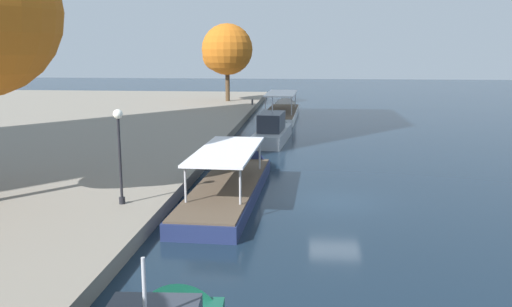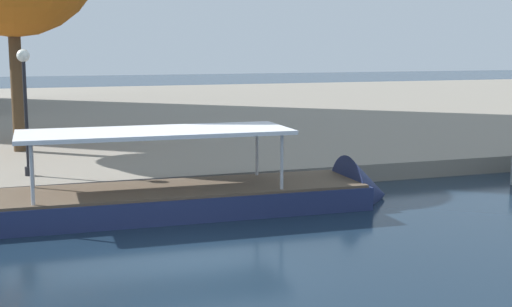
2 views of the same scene
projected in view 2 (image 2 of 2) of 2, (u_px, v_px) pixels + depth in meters
name	position (u px, v px, depth m)	size (l,w,h in m)	color
ground_plane	(199.00, 268.00, 15.88)	(220.00, 220.00, 0.00)	#142333
dock_promenade	(69.00, 114.00, 48.71)	(120.00, 55.00, 0.65)	gray
tour_boat_2	(196.00, 203.00, 21.29)	(14.05, 3.46, 3.78)	navy
lamp_post	(25.00, 95.00, 23.24)	(0.42, 0.42, 4.23)	black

